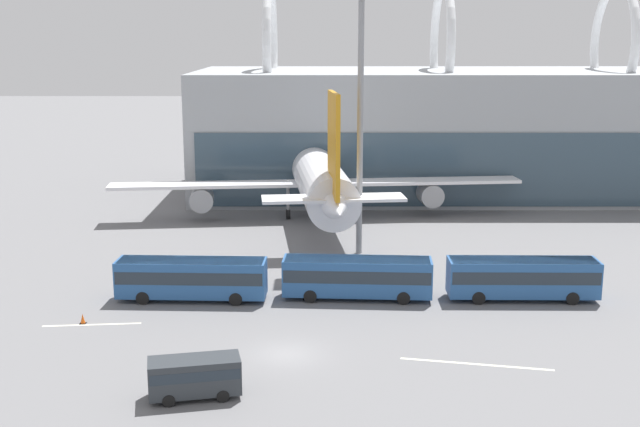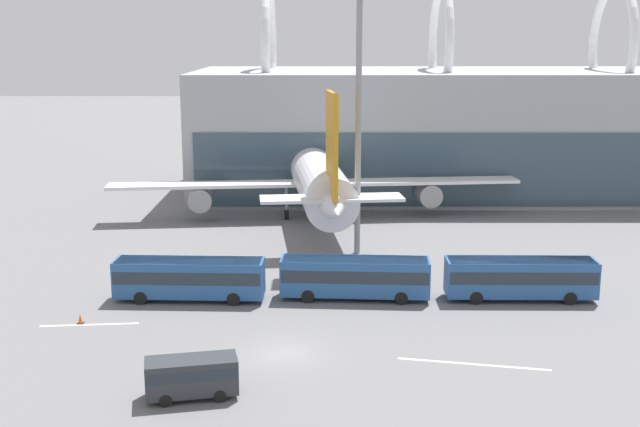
{
  "view_description": "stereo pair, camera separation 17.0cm",
  "coord_description": "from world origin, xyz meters",
  "px_view_note": "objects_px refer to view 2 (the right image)",
  "views": [
    {
      "loc": [
        2.12,
        -47.88,
        19.9
      ],
      "look_at": [
        1.99,
        23.23,
        4.0
      ],
      "focal_mm": 45.0,
      "sensor_mm": 36.0,
      "label": 1
    },
    {
      "loc": [
        2.29,
        -47.88,
        19.9
      ],
      "look_at": [
        1.99,
        23.23,
        4.0
      ],
      "focal_mm": 45.0,
      "sensor_mm": 36.0,
      "label": 2
    }
  ],
  "objects_px": {
    "shuttle_bus_1": "(358,275)",
    "traffic_cone_0": "(84,318)",
    "airliner_at_gate_far": "(319,174)",
    "shuttle_bus_0": "(193,276)",
    "service_van_foreground": "(195,374)",
    "shuttle_bus_2": "(524,276)",
    "floodlight_mast": "(362,64)"
  },
  "relations": [
    {
      "from": "shuttle_bus_1",
      "to": "traffic_cone_0",
      "type": "xyz_separation_m",
      "value": [
        -19.58,
        -5.49,
        -1.52
      ]
    },
    {
      "from": "airliner_at_gate_far",
      "to": "shuttle_bus_0",
      "type": "bearing_deg",
      "value": 156.08
    },
    {
      "from": "shuttle_bus_0",
      "to": "shuttle_bus_1",
      "type": "relative_size",
      "value": 1.0
    },
    {
      "from": "service_van_foreground",
      "to": "traffic_cone_0",
      "type": "bearing_deg",
      "value": 118.02
    },
    {
      "from": "shuttle_bus_1",
      "to": "service_van_foreground",
      "type": "bearing_deg",
      "value": -116.18
    },
    {
      "from": "shuttle_bus_1",
      "to": "shuttle_bus_2",
      "type": "distance_m",
      "value": 12.66
    },
    {
      "from": "floodlight_mast",
      "to": "shuttle_bus_1",
      "type": "bearing_deg",
      "value": -93.34
    },
    {
      "from": "shuttle_bus_1",
      "to": "service_van_foreground",
      "type": "height_order",
      "value": "shuttle_bus_1"
    },
    {
      "from": "airliner_at_gate_far",
      "to": "floodlight_mast",
      "type": "bearing_deg",
      "value": -170.85
    },
    {
      "from": "airliner_at_gate_far",
      "to": "traffic_cone_0",
      "type": "bearing_deg",
      "value": 148.51
    },
    {
      "from": "shuttle_bus_1",
      "to": "shuttle_bus_2",
      "type": "relative_size",
      "value": 1.01
    },
    {
      "from": "shuttle_bus_1",
      "to": "shuttle_bus_2",
      "type": "height_order",
      "value": "same"
    },
    {
      "from": "shuttle_bus_2",
      "to": "service_van_foreground",
      "type": "distance_m",
      "value": 28.24
    },
    {
      "from": "shuttle_bus_1",
      "to": "traffic_cone_0",
      "type": "relative_size",
      "value": 16.21
    },
    {
      "from": "shuttle_bus_2",
      "to": "traffic_cone_0",
      "type": "height_order",
      "value": "shuttle_bus_2"
    },
    {
      "from": "shuttle_bus_2",
      "to": "shuttle_bus_1",
      "type": "bearing_deg",
      "value": 179.71
    },
    {
      "from": "shuttle_bus_2",
      "to": "floodlight_mast",
      "type": "bearing_deg",
      "value": 132.06
    },
    {
      "from": "shuttle_bus_0",
      "to": "service_van_foreground",
      "type": "xyz_separation_m",
      "value": [
        2.8,
        -16.95,
        -0.51
      ]
    },
    {
      "from": "airliner_at_gate_far",
      "to": "shuttle_bus_2",
      "type": "bearing_deg",
      "value": -156.61
    },
    {
      "from": "shuttle_bus_0",
      "to": "shuttle_bus_1",
      "type": "height_order",
      "value": "same"
    },
    {
      "from": "shuttle_bus_1",
      "to": "shuttle_bus_2",
      "type": "xyz_separation_m",
      "value": [
        12.66,
        -0.23,
        0.0
      ]
    },
    {
      "from": "shuttle_bus_1",
      "to": "floodlight_mast",
      "type": "distance_m",
      "value": 20.42
    },
    {
      "from": "shuttle_bus_1",
      "to": "traffic_cone_0",
      "type": "bearing_deg",
      "value": -160.78
    },
    {
      "from": "shuttle_bus_0",
      "to": "service_van_foreground",
      "type": "height_order",
      "value": "shuttle_bus_0"
    },
    {
      "from": "shuttle_bus_0",
      "to": "traffic_cone_0",
      "type": "xyz_separation_m",
      "value": [
        -6.92,
        -5.18,
        -1.52
      ]
    },
    {
      "from": "service_van_foreground",
      "to": "floodlight_mast",
      "type": "height_order",
      "value": "floodlight_mast"
    },
    {
      "from": "shuttle_bus_0",
      "to": "floodlight_mast",
      "type": "distance_m",
      "value": 24.6
    },
    {
      "from": "airliner_at_gate_far",
      "to": "shuttle_bus_1",
      "type": "distance_m",
      "value": 28.68
    },
    {
      "from": "shuttle_bus_2",
      "to": "floodlight_mast",
      "type": "distance_m",
      "value": 23.74
    },
    {
      "from": "shuttle_bus_1",
      "to": "airliner_at_gate_far",
      "type": "bearing_deg",
      "value": 99.99
    },
    {
      "from": "traffic_cone_0",
      "to": "shuttle_bus_1",
      "type": "bearing_deg",
      "value": 15.67
    },
    {
      "from": "airliner_at_gate_far",
      "to": "floodlight_mast",
      "type": "relative_size",
      "value": 1.88
    }
  ]
}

